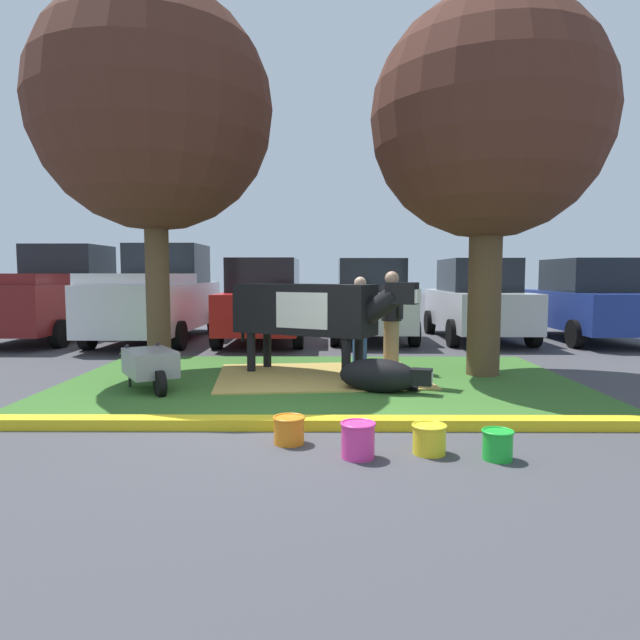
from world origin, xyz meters
name	(u,v)px	position (x,y,z in m)	size (l,w,h in m)	color
ground_plane	(283,417)	(0.00, 0.00, 0.00)	(80.00, 80.00, 0.00)	#424247
grass_island	(320,381)	(0.42, 2.10, 0.01)	(7.76, 4.84, 0.02)	#386B28
curb_yellow	(319,423)	(0.42, -0.47, 0.06)	(8.96, 0.24, 0.12)	yellow
hay_bedding	(320,376)	(0.41, 2.39, 0.03)	(3.20, 2.40, 0.04)	tan
shade_tree_left	(153,112)	(-2.22, 2.68, 4.21)	(3.78, 3.78, 6.12)	brown
shade_tree_right	(489,122)	(3.06, 2.61, 4.03)	(3.71, 3.71, 5.93)	brown
cow_holstein	(310,310)	(0.25, 2.55, 1.07)	(2.93, 1.79, 1.53)	black
calf_lying	(380,376)	(1.26, 1.30, 0.24)	(1.33, 0.80, 0.48)	black
person_handler	(391,318)	(1.62, 2.97, 0.91)	(0.34, 0.45, 1.70)	#9E7F5B
person_visitor_near	(360,318)	(1.13, 3.65, 0.86)	(0.36, 0.44, 1.60)	#23478C
wheelbarrow	(151,364)	(-1.97, 1.42, 0.39)	(1.18, 1.51, 0.63)	gray
bucket_orange	(289,429)	(0.13, -0.98, 0.14)	(0.32, 0.32, 0.27)	orange
bucket_pink	(358,439)	(0.78, -1.39, 0.17)	(0.32, 0.32, 0.32)	#EA3893
bucket_yellow	(429,438)	(1.44, -1.27, 0.14)	(0.33, 0.33, 0.27)	yellow
bucket_green	(498,444)	(2.02, -1.43, 0.14)	(0.29, 0.29, 0.27)	green
pickup_truck_black	(55,295)	(-6.40, 7.74, 1.11)	(2.26, 5.42, 2.42)	maroon
pickup_truck_maroon	(159,295)	(-3.64, 7.42, 1.11)	(2.26, 5.42, 2.42)	silver
sedan_red	(265,301)	(-0.97, 7.18, 0.98)	(2.05, 4.42, 2.02)	red
hatchback_white	(370,300)	(1.65, 7.61, 0.98)	(2.05, 4.42, 2.02)	silver
sedan_silver	(477,301)	(4.31, 7.48, 0.98)	(2.05, 4.42, 2.02)	silver
sedan_blue	(587,301)	(7.00, 7.34, 0.98)	(2.05, 4.42, 2.02)	navy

